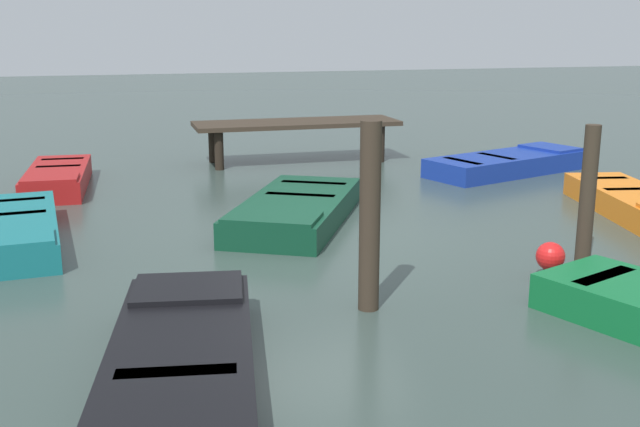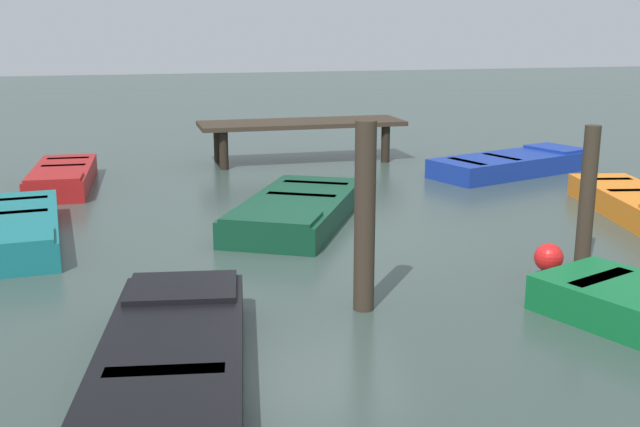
# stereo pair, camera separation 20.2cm
# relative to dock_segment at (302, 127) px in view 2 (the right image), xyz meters

# --- Properties ---
(ground_plane) EXTENTS (80.00, 80.00, 0.00)m
(ground_plane) POSITION_rel_dock_segment_xyz_m (-1.22, -6.32, -0.82)
(ground_plane) COLOR #33423D
(dock_segment) EXTENTS (4.70, 1.45, 0.95)m
(dock_segment) POSITION_rel_dock_segment_xyz_m (0.00, 0.00, 0.00)
(dock_segment) COLOR #33281E
(dock_segment) RESTS_ON ground_plane
(rowboat_teal) EXTENTS (1.49, 3.57, 0.46)m
(rowboat_teal) POSITION_rel_dock_segment_xyz_m (-5.64, -5.56, -0.60)
(rowboat_teal) COLOR #14666B
(rowboat_teal) RESTS_ON ground_plane
(rowboat_black) EXTENTS (1.89, 4.28, 0.46)m
(rowboat_black) POSITION_rel_dock_segment_xyz_m (-3.77, -10.95, -0.60)
(rowboat_black) COLOR black
(rowboat_black) RESTS_ON ground_plane
(rowboat_orange) EXTENTS (1.77, 3.65, 0.46)m
(rowboat_orange) POSITION_rel_dock_segment_xyz_m (4.21, -6.55, -0.60)
(rowboat_orange) COLOR orange
(rowboat_orange) RESTS_ON ground_plane
(rowboat_dark_green) EXTENTS (3.03, 3.92, 0.46)m
(rowboat_dark_green) POSITION_rel_dock_segment_xyz_m (-1.38, -5.44, -0.60)
(rowboat_dark_green) COLOR #0C3823
(rowboat_dark_green) RESTS_ON ground_plane
(rowboat_red) EXTENTS (1.24, 3.17, 0.46)m
(rowboat_red) POSITION_rel_dock_segment_xyz_m (-5.21, -1.62, -0.60)
(rowboat_red) COLOR maroon
(rowboat_red) RESTS_ON ground_plane
(rowboat_blue) EXTENTS (3.89, 2.41, 0.46)m
(rowboat_blue) POSITION_rel_dock_segment_xyz_m (4.02, -2.56, -0.60)
(rowboat_blue) COLOR navy
(rowboat_blue) RESTS_ON ground_plane
(mooring_piling_center) EXTENTS (0.23, 0.23, 2.13)m
(mooring_piling_center) POSITION_rel_dock_segment_xyz_m (-1.52, -9.41, 0.25)
(mooring_piling_center) COLOR #33281E
(mooring_piling_center) RESTS_ON ground_plane
(mooring_piling_mid_right) EXTENTS (0.20, 0.20, 1.87)m
(mooring_piling_mid_right) POSITION_rel_dock_segment_xyz_m (1.79, -8.62, 0.12)
(mooring_piling_mid_right) COLOR #33281E
(mooring_piling_mid_right) RESTS_ON ground_plane
(marker_buoy) EXTENTS (0.36, 0.36, 0.48)m
(marker_buoy) POSITION_rel_dock_segment_xyz_m (1.02, -9.05, -0.54)
(marker_buoy) COLOR #262626
(marker_buoy) RESTS_ON ground_plane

